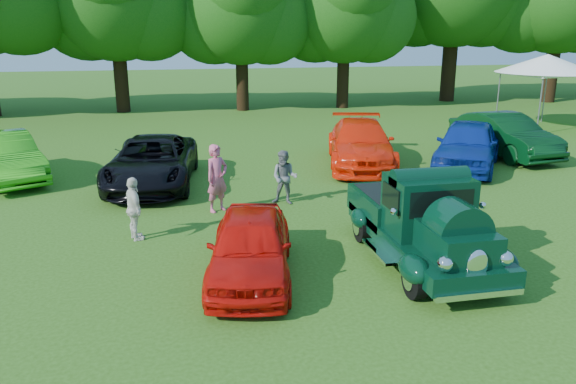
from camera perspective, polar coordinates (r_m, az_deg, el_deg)
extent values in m
plane|color=#2C5313|center=(11.84, 6.25, -7.56)|extent=(120.00, 120.00, 0.00)
cylinder|color=black|center=(10.61, 12.77, -8.59)|extent=(0.23, 0.76, 0.76)
cylinder|color=black|center=(11.39, 20.64, -7.50)|extent=(0.23, 0.76, 0.76)
cylinder|color=black|center=(13.11, 7.55, -3.42)|extent=(0.23, 0.76, 0.76)
cylinder|color=black|center=(13.75, 14.25, -2.85)|extent=(0.23, 0.76, 0.76)
cube|color=black|center=(12.17, 13.51, -4.55)|extent=(1.76, 4.60, 0.35)
cube|color=black|center=(10.89, 16.71, -5.02)|extent=(1.13, 1.48, 0.63)
cube|color=black|center=(11.82, 14.02, -1.34)|extent=(1.60, 1.18, 1.23)
cube|color=black|center=(11.27, 15.32, -1.14)|extent=(1.33, 0.06, 0.53)
cube|color=black|center=(13.28, 11.05, -1.32)|extent=(1.76, 2.10, 0.59)
cube|color=black|center=(13.20, 11.12, -0.13)|extent=(1.51, 1.84, 0.05)
ellipsoid|color=black|center=(10.52, 12.68, -7.65)|extent=(0.51, 0.88, 0.51)
ellipsoid|color=black|center=(11.33, 20.87, -6.57)|extent=(0.51, 0.88, 0.51)
ellipsoid|color=black|center=(13.03, 7.32, -2.68)|extent=(0.39, 0.74, 0.43)
ellipsoid|color=black|center=(13.71, 14.54, -2.11)|extent=(0.39, 0.74, 0.43)
ellipsoid|color=white|center=(10.32, 18.67, -7.13)|extent=(0.41, 0.13, 0.61)
sphere|color=white|center=(10.08, 15.66, -7.04)|extent=(0.29, 0.29, 0.29)
sphere|color=white|center=(10.64, 21.19, -6.31)|extent=(0.29, 0.29, 0.29)
cube|color=white|center=(10.39, 18.86, -9.84)|extent=(1.66, 0.11, 0.11)
cube|color=white|center=(14.34, 9.35, -1.63)|extent=(1.66, 0.11, 0.11)
imported|color=red|center=(11.07, -3.85, -5.49)|extent=(2.31, 4.17, 1.34)
imported|color=green|center=(20.31, -26.80, 3.18)|extent=(3.48, 4.92, 1.54)
imported|color=black|center=(18.07, -13.64, 2.99)|extent=(3.15, 5.68, 1.50)
imported|color=red|center=(20.33, 7.39, 4.89)|extent=(3.51, 5.85, 1.59)
imported|color=navy|center=(20.69, 17.78, 4.58)|extent=(4.43, 5.18, 1.68)
imported|color=black|center=(23.23, 21.08, 5.41)|extent=(2.30, 5.12, 1.63)
imported|color=#D1567A|center=(15.11, -7.22, 1.39)|extent=(0.80, 0.73, 1.83)
imported|color=slate|center=(15.65, -0.35, 1.48)|extent=(0.91, 0.83, 1.53)
imported|color=silver|center=(13.46, -15.37, -1.67)|extent=(0.62, 0.95, 1.50)
cube|color=white|center=(30.49, 24.71, 10.88)|extent=(3.61, 3.61, 0.13)
cone|color=white|center=(30.46, 24.82, 11.79)|extent=(5.29, 5.29, 0.87)
cylinder|color=slate|center=(28.56, 24.20, 7.92)|extent=(0.06, 0.06, 2.60)
cylinder|color=slate|center=(30.76, 20.54, 8.81)|extent=(0.06, 0.06, 2.60)
cylinder|color=slate|center=(32.67, 24.59, 8.76)|extent=(0.06, 0.06, 2.60)
cylinder|color=black|center=(34.83, -16.60, 11.08)|extent=(0.80, 0.80, 3.99)
cylinder|color=black|center=(34.23, -4.67, 11.32)|extent=(0.73, 0.73, 3.65)
sphere|color=#10410D|center=(34.13, -4.84, 18.30)|extent=(6.68, 6.68, 6.68)
cylinder|color=black|center=(35.44, 5.60, 11.50)|extent=(0.74, 0.74, 3.70)
sphere|color=#10410D|center=(35.35, 5.80, 18.33)|extent=(6.76, 6.76, 6.76)
cylinder|color=black|center=(40.13, 16.05, 12.34)|extent=(0.97, 0.97, 4.85)
cylinder|color=black|center=(41.86, 25.20, 11.23)|extent=(0.87, 0.87, 4.33)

